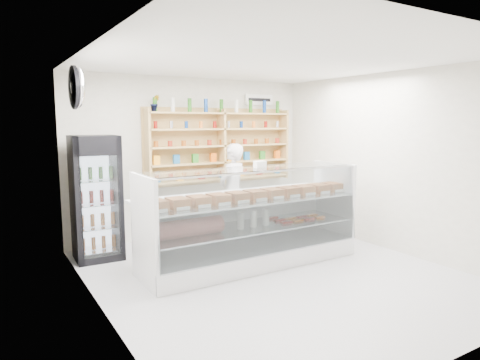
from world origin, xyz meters
TOP-DOWN VIEW (x-y plane):
  - room at (0.00, 0.00)m, footprint 5.00×5.00m
  - display_counter at (-0.03, 0.53)m, footprint 3.19×0.95m
  - shop_worker at (0.40, 1.80)m, footprint 0.72×0.61m
  - drinks_cooler at (-1.85, 1.93)m, footprint 0.68×0.67m
  - wall_shelving at (0.50, 2.34)m, footprint 2.84×0.28m
  - potted_plant at (-0.75, 2.34)m, footprint 0.16×0.13m
  - security_mirror at (-2.17, 1.20)m, footprint 0.15×0.50m
  - wall_sign at (1.40, 2.47)m, footprint 0.62×0.03m

SIDE VIEW (x-z plane):
  - display_counter at x=-0.03m, z-range -0.32..1.07m
  - shop_worker at x=0.40m, z-range 0.00..1.66m
  - drinks_cooler at x=-1.85m, z-range 0.00..1.84m
  - room at x=0.00m, z-range -1.10..3.90m
  - wall_shelving at x=0.50m, z-range 0.93..2.26m
  - potted_plant at x=-0.75m, z-range 2.20..2.47m
  - security_mirror at x=-2.17m, z-range 2.20..2.70m
  - wall_sign at x=1.40m, z-range 2.35..2.55m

